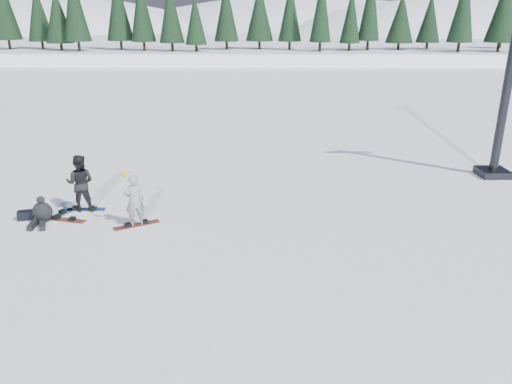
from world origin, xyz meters
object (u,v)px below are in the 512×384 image
at_px(snowboarder_woman, 134,200).
at_px(seated_rider, 42,213).
at_px(snowboarder_man, 80,183).
at_px(gear_bag, 25,215).
at_px(snowboard_loose_b, 65,220).
at_px(lift_tower, 505,100).
at_px(snowboard_loose_a, 56,216).

bearing_deg(snowboarder_woman, seated_rider, -30.17).
bearing_deg(snowboarder_man, gear_bag, 24.53).
height_order(gear_bag, snowboard_loose_b, gear_bag).
distance_m(lift_tower, seated_rider, 17.95).
relative_size(snowboarder_woman, snowboard_loose_a, 1.26).
bearing_deg(lift_tower, snowboard_loose_b, -165.37).
xyz_separation_m(snowboarder_man, gear_bag, (-1.67, -0.86, -0.85)).
bearing_deg(seated_rider, snowboarder_man, 36.70).
distance_m(lift_tower, snowboarder_woman, 15.00).
bearing_deg(lift_tower, gear_bag, -166.77).
bearing_deg(snowboarder_woman, snowboarder_man, -57.81).
distance_m(snowboarder_man, snowboard_loose_a, 1.38).
height_order(lift_tower, snowboarder_woman, lift_tower).
xyz_separation_m(snowboarder_woman, snowboard_loose_a, (-2.91, 0.72, -0.86)).
bearing_deg(gear_bag, snowboard_loose_a, 14.60).
distance_m(lift_tower, snowboard_loose_a, 17.66).
bearing_deg(gear_bag, seated_rider, -20.23).
height_order(lift_tower, seated_rider, lift_tower).
distance_m(snowboarder_woman, seated_rider, 3.19).
bearing_deg(snowboard_loose_a, seated_rider, -174.61).
bearing_deg(lift_tower, snowboarder_man, -168.14).
bearing_deg(seated_rider, snowboarder_woman, -16.50).
height_order(lift_tower, gear_bag, lift_tower).
relative_size(seated_rider, gear_bag, 2.50).
distance_m(lift_tower, snowboarder_man, 16.64).
relative_size(snowboarder_woman, gear_bag, 4.18).
relative_size(lift_tower, seated_rider, 6.97).
height_order(lift_tower, snowboarder_man, lift_tower).
height_order(snowboarder_woman, snowboard_loose_a, snowboarder_woman).
bearing_deg(snowboard_loose_b, snowboard_loose_a, 157.00).
bearing_deg(snowboard_loose_a, snowboarder_man, -20.60).
xyz_separation_m(snowboarder_woman, snowboard_loose_b, (-2.50, 0.41, -0.86)).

